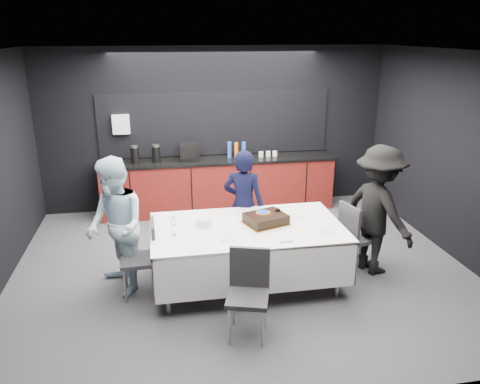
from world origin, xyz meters
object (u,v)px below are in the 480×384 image
object	(u,v)px
chair_near	(248,286)
person_left	(115,227)
cake_assembly	(266,219)
chair_left	(145,253)
party_table	(247,237)
chair_right	(355,232)
person_right	(378,210)
plate_stack	(204,222)
person_center	(244,205)
champagne_flute	(173,222)

from	to	relation	value
chair_near	person_left	world-z (taller)	person_left
cake_assembly	chair_left	xyz separation A→B (m)	(-1.48, -0.05, -0.31)
party_table	chair_right	world-z (taller)	chair_right
chair_near	person_right	xyz separation A→B (m)	(1.90, 1.03, 0.32)
party_table	chair_left	distance (m)	1.25
cake_assembly	plate_stack	bearing A→B (deg)	174.23
person_right	chair_right	bearing A→B (deg)	55.23
chair_left	person_right	size ratio (longest dim) A/B	0.54
chair_near	person_center	size ratio (longest dim) A/B	0.60
cake_assembly	chair_left	size ratio (longest dim) A/B	0.65
person_right	plate_stack	bearing A→B (deg)	68.77
chair_left	person_left	xyz separation A→B (m)	(-0.32, 0.14, 0.30)
chair_left	person_left	distance (m)	0.46
champagne_flute	person_right	size ratio (longest dim) A/B	0.13
person_right	party_table	bearing A→B (deg)	72.11
party_table	chair_right	size ratio (longest dim) A/B	2.51
cake_assembly	champagne_flute	size ratio (longest dim) A/B	2.70
champagne_flute	person_center	bearing A→B (deg)	40.02
party_table	person_right	xyz separation A→B (m)	(1.72, 0.05, 0.21)
cake_assembly	chair_right	bearing A→B (deg)	3.60
cake_assembly	person_left	world-z (taller)	person_left
person_left	chair_right	bearing A→B (deg)	66.60
person_right	person_center	bearing A→B (deg)	47.89
party_table	cake_assembly	xyz separation A→B (m)	(0.24, 0.04, 0.20)
person_center	person_right	size ratio (longest dim) A/B	0.91
party_table	person_right	bearing A→B (deg)	1.55
plate_stack	chair_left	xyz separation A→B (m)	(-0.73, -0.13, -0.30)
person_right	person_left	bearing A→B (deg)	69.18
chair_near	person_center	bearing A→B (deg)	81.06
chair_right	cake_assembly	bearing A→B (deg)	-176.40
chair_near	person_left	bearing A→B (deg)	141.36
chair_right	plate_stack	bearing A→B (deg)	-179.98
chair_near	person_right	world-z (taller)	person_right
plate_stack	chair_near	xyz separation A→B (m)	(0.34, -1.10, -0.30)
cake_assembly	chair_near	size ratio (longest dim) A/B	0.65
champagne_flute	person_left	xyz separation A→B (m)	(-0.67, 0.22, -0.10)
chair_right	party_table	bearing A→B (deg)	-175.43
chair_right	person_center	xyz separation A→B (m)	(-1.37, 0.61, 0.24)
chair_left	champagne_flute	bearing A→B (deg)	-14.07
cake_assembly	chair_right	distance (m)	1.26
plate_stack	person_right	world-z (taller)	person_right
cake_assembly	champagne_flute	distance (m)	1.14
party_table	cake_assembly	size ratio (longest dim) A/B	3.83
champagne_flute	chair_left	world-z (taller)	champagne_flute
chair_left	person_center	world-z (taller)	person_center
plate_stack	person_center	xyz separation A→B (m)	(0.60, 0.61, -0.05)
champagne_flute	person_left	size ratio (longest dim) A/B	0.13
person_center	chair_left	bearing A→B (deg)	53.89
chair_left	person_right	bearing A→B (deg)	1.11
plate_stack	person_left	world-z (taller)	person_left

